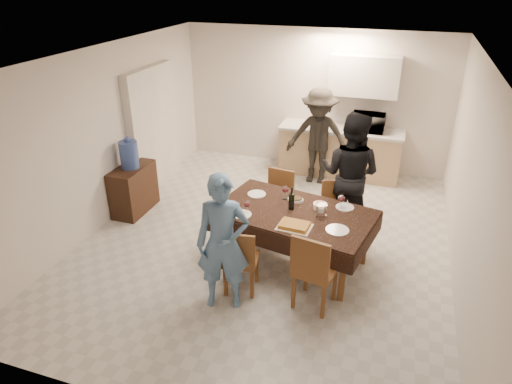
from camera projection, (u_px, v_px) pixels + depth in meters
The scene contains 33 objects.
floor at pixel (266, 240), 6.61m from camera, with size 5.00×6.00×0.02m, color beige.
ceiling at pixel (269, 56), 5.45m from camera, with size 5.00×6.00×0.02m, color white.
wall_back at pixel (314, 100), 8.58m from camera, with size 5.00×0.02×2.60m, color silver.
wall_front at pixel (153, 298), 3.48m from camera, with size 5.00×0.02×2.60m, color silver.
wall_left at pixel (106, 137), 6.73m from camera, with size 0.02×6.00×2.60m, color silver.
wall_right at pixel (472, 183), 5.33m from camera, with size 0.02×6.00×2.60m, color silver.
stub_partition at pixel (153, 129), 7.84m from camera, with size 0.15×1.40×2.10m, color silver.
kitchen_base_cabinet at pixel (339, 153), 8.52m from camera, with size 2.20×0.60×0.86m, color tan.
kitchen_worktop at pixel (341, 130), 8.32m from camera, with size 2.24×0.64×0.05m, color #B7B6B1.
upper_cabinet at pixel (365, 76), 7.92m from camera, with size 1.20×0.34×0.70m, color silver.
dining_table at pixel (294, 214), 5.82m from camera, with size 2.15×1.51×0.77m.
chair_near_left at pixel (239, 255), 5.32m from camera, with size 0.46×0.46×0.48m.
chair_near_right at pixel (315, 265), 5.03m from camera, with size 0.53×0.53×0.53m.
chair_far_left at pixel (274, 198), 6.59m from camera, with size 0.46×0.46×0.49m.
chair_far_right at pixel (336, 209), 6.35m from camera, with size 0.52×0.54×0.46m.
console at pixel (134, 189), 7.25m from camera, with size 0.41×0.82×0.76m, color black.
water_jug at pixel (129, 155), 6.99m from camera, with size 0.28×0.28×0.42m, color #3F5DB1.
wine_bottle at pixel (292, 198), 5.79m from camera, with size 0.08×0.08×0.31m, color black, non-canonical shape.
water_pitcher at pixel (321, 211), 5.62m from camera, with size 0.12×0.12×0.18m, color white.
savoury_tart at pixel (295, 225), 5.44m from camera, with size 0.40×0.30×0.05m, color gold.
salad_bowl at pixel (320, 206), 5.86m from camera, with size 0.18×0.18×0.07m, color white.
mushroom_dish at pixel (296, 200), 6.05m from camera, with size 0.19×0.19×0.03m, color white.
wine_glass_a at pixel (247, 207), 5.70m from camera, with size 0.09×0.09×0.19m, color white, non-canonical shape.
wine_glass_b at pixel (341, 202), 5.82m from camera, with size 0.09×0.09×0.20m, color white, non-canonical shape.
wine_glass_c at pixel (285, 192), 6.07m from camera, with size 0.09×0.09×0.20m, color white, non-canonical shape.
plate_near_left at pixel (242, 215), 5.71m from camera, with size 0.25×0.25×0.01m, color white.
plate_near_right at pixel (337, 230), 5.38m from camera, with size 0.28×0.28×0.02m, color white.
plate_far_left at pixel (257, 194), 6.22m from camera, with size 0.25×0.25×0.01m, color white.
plate_far_right at pixel (345, 207), 5.89m from camera, with size 0.24×0.24×0.01m, color white.
microwave at pixel (368, 122), 8.11m from camera, with size 0.57×0.39×0.32m, color silver.
person_near at pixel (223, 243), 5.04m from camera, with size 0.60×0.39×1.64m, color #577EA9.
person_far at pixel (350, 174), 6.48m from camera, with size 0.89×0.69×1.82m, color black.
person_kitchen at pixel (318, 137), 8.04m from camera, with size 1.11×0.64×1.73m, color black.
Camera 1 is at (1.61, -5.36, 3.58)m, focal length 32.00 mm.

